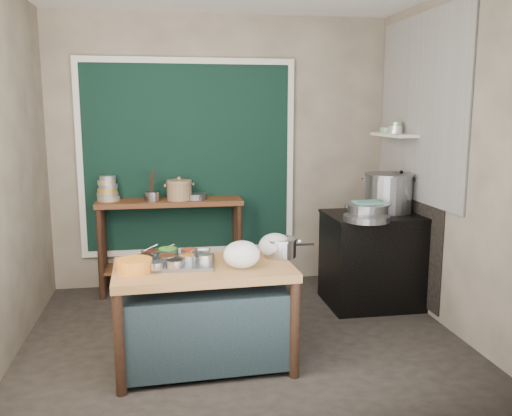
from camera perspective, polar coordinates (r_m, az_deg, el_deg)
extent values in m
cube|color=#2E2823|center=(4.60, -1.44, -13.39)|extent=(3.50, 3.00, 0.02)
cube|color=gray|center=(5.73, -3.67, 5.84)|extent=(3.50, 0.02, 2.80)
cube|color=gray|center=(4.36, -25.15, 3.57)|extent=(0.02, 3.00, 2.80)
cube|color=gray|center=(4.81, 19.77, 4.46)|extent=(0.02, 3.00, 2.80)
cube|color=black|center=(5.67, -7.15, 5.23)|extent=(2.10, 0.02, 1.90)
cube|color=#B2B2AA|center=(5.27, 16.87, 9.96)|extent=(0.02, 1.70, 1.70)
cube|color=black|center=(5.48, 15.84, -2.12)|extent=(0.01, 1.30, 1.30)
cube|color=beige|center=(5.50, 14.36, 7.46)|extent=(0.22, 0.70, 0.03)
cube|color=brown|center=(3.99, -5.46, -11.21)|extent=(1.28, 0.77, 0.75)
cube|color=#5C311A|center=(5.62, -8.91, -3.91)|extent=(1.45, 0.40, 0.95)
cube|color=black|center=(5.30, 12.33, -5.44)|extent=(0.90, 0.68, 0.85)
cube|color=black|center=(5.20, 12.51, -0.76)|extent=(0.92, 0.69, 0.03)
cube|color=gray|center=(3.92, -8.59, -5.73)|extent=(0.60, 0.46, 0.03)
cylinder|color=gray|center=(3.87, -9.35, -5.32)|extent=(0.13, 0.13, 0.05)
cylinder|color=silver|center=(3.89, -5.37, -5.21)|extent=(0.10, 0.10, 0.05)
cylinder|color=gray|center=(4.02, -5.60, -4.69)|extent=(0.11, 0.11, 0.05)
cylinder|color=gray|center=(3.87, -7.28, -5.30)|extent=(0.12, 0.12, 0.05)
cylinder|color=gray|center=(3.75, -10.52, -5.94)|extent=(0.11, 0.11, 0.05)
cylinder|color=gray|center=(4.03, -9.28, -4.66)|extent=(0.16, 0.16, 0.06)
cylinder|color=gray|center=(4.03, -7.03, -4.68)|extent=(0.12, 0.12, 0.05)
cylinder|color=gray|center=(4.01, -11.09, -4.83)|extent=(0.13, 0.13, 0.05)
cylinder|color=gray|center=(3.89, -11.54, -5.30)|extent=(0.14, 0.14, 0.05)
cylinder|color=gray|center=(3.76, -8.56, -5.79)|extent=(0.12, 0.12, 0.05)
cylinder|color=orange|center=(3.77, -12.69, -5.94)|extent=(0.30, 0.30, 0.09)
ellipsoid|color=white|center=(3.77, -1.51, -4.91)|extent=(0.28, 0.24, 0.19)
ellipsoid|color=white|center=(4.05, 2.00, -3.94)|extent=(0.30, 0.28, 0.18)
cylinder|color=tan|center=(5.58, -15.32, 0.95)|extent=(0.22, 0.22, 0.04)
cylinder|color=gray|center=(5.58, -15.34, 1.37)|extent=(0.21, 0.21, 0.04)
cylinder|color=gold|center=(5.57, -15.36, 1.80)|extent=(0.19, 0.19, 0.04)
cylinder|color=gray|center=(5.56, -15.38, 2.22)|extent=(0.18, 0.18, 0.04)
cylinder|color=tan|center=(5.56, -15.40, 2.65)|extent=(0.18, 0.18, 0.04)
cylinder|color=gray|center=(5.55, -15.42, 3.07)|extent=(0.16, 0.16, 0.04)
cylinder|color=gray|center=(5.47, -10.87, 1.22)|extent=(0.18, 0.18, 0.09)
cylinder|color=gray|center=(5.52, -6.40, 1.23)|extent=(0.28, 0.28, 0.06)
cylinder|color=gray|center=(5.31, 14.76, 1.68)|extent=(0.12, 0.40, 0.40)
cube|color=#549488|center=(4.98, 11.69, 0.59)|extent=(0.25, 0.20, 0.02)
cylinder|color=gray|center=(4.83, 11.56, -1.04)|extent=(0.50, 0.50, 0.05)
cylinder|color=silver|center=(5.49, 14.44, 7.80)|extent=(0.14, 0.14, 0.04)
cylinder|color=silver|center=(5.49, 14.45, 8.18)|extent=(0.13, 0.13, 0.04)
cylinder|color=gray|center=(5.48, 14.47, 8.55)|extent=(0.12, 0.12, 0.04)
cylinder|color=gray|center=(5.66, 13.64, 7.97)|extent=(0.15, 0.15, 0.05)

